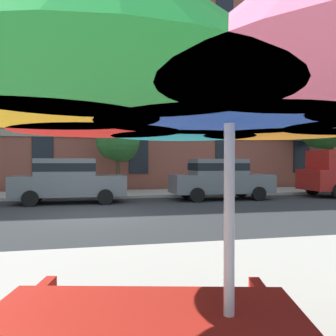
% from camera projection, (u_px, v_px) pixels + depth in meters
% --- Properties ---
extents(ground_plane, '(120.00, 120.00, 0.00)m').
position_uv_depth(ground_plane, '(93.00, 216.00, 10.59)').
color(ground_plane, '#2D3033').
extents(sidewalk_far, '(56.00, 3.60, 0.12)m').
position_uv_depth(sidewalk_far, '(92.00, 194.00, 17.23)').
color(sidewalk_far, '#B2ADA3').
rests_on(sidewalk_far, ground).
extents(apartment_building, '(41.46, 12.08, 16.00)m').
position_uv_depth(apartment_building, '(92.00, 74.00, 25.10)').
color(apartment_building, '#934C3D').
rests_on(apartment_building, ground).
extents(sedan_gray, '(4.40, 1.98, 1.78)m').
position_uv_depth(sedan_gray, '(69.00, 179.00, 13.99)').
color(sedan_gray, slate).
rests_on(sedan_gray, ground).
extents(sedan_gray_midblock, '(4.40, 1.98, 1.78)m').
position_uv_depth(sedan_gray_midblock, '(220.00, 178.00, 15.37)').
color(sedan_gray_midblock, slate).
rests_on(sedan_gray_midblock, ground).
extents(street_tree_middle, '(2.24, 2.24, 3.84)m').
position_uv_depth(street_tree_middle, '(119.00, 141.00, 18.13)').
color(street_tree_middle, '#4C3823').
rests_on(street_tree_middle, ground).
extents(street_tree_right, '(3.29, 3.29, 5.71)m').
position_uv_depth(street_tree_right, '(327.00, 123.00, 20.24)').
color(street_tree_right, '#4C3823').
rests_on(street_tree_right, ground).
extents(patio_umbrella, '(3.17, 3.17, 2.41)m').
position_uv_depth(patio_umbrella, '(230.00, 77.00, 1.92)').
color(patio_umbrella, silver).
rests_on(patio_umbrella, ground).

